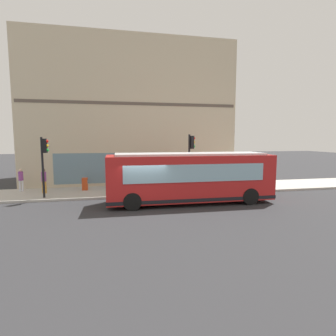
# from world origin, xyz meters

# --- Properties ---
(ground) EXTENTS (120.00, 120.00, 0.00)m
(ground) POSITION_xyz_m (0.00, 0.00, 0.00)
(ground) COLOR #2D2D30
(sidewalk_curb) EXTENTS (4.15, 40.00, 0.15)m
(sidewalk_curb) POSITION_xyz_m (4.67, 0.00, 0.07)
(sidewalk_curb) COLOR #B2ADA3
(sidewalk_curb) RESTS_ON ground
(building_corner) EXTENTS (9.81, 17.56, 12.20)m
(building_corner) POSITION_xyz_m (11.63, 0.00, 6.09)
(building_corner) COLOR beige
(building_corner) RESTS_ON ground
(city_bus_nearside) EXTENTS (2.71, 10.07, 3.07)m
(city_bus_nearside) POSITION_xyz_m (0.60, -2.96, 1.55)
(city_bus_nearside) COLOR red
(city_bus_nearside) RESTS_ON ground
(traffic_light_near_corner) EXTENTS (0.32, 0.49, 4.08)m
(traffic_light_near_corner) POSITION_xyz_m (3.05, -3.74, 2.99)
(traffic_light_near_corner) COLOR black
(traffic_light_near_corner) RESTS_ON sidewalk_curb
(traffic_light_down_block) EXTENTS (0.32, 0.49, 3.89)m
(traffic_light_down_block) POSITION_xyz_m (3.23, 5.91, 2.86)
(traffic_light_down_block) COLOR black
(traffic_light_down_block) RESTS_ON sidewalk_curb
(fire_hydrant) EXTENTS (0.35, 0.35, 0.74)m
(fire_hydrant) POSITION_xyz_m (6.10, -5.02, 0.51)
(fire_hydrant) COLOR yellow
(fire_hydrant) RESTS_ON sidewalk_curb
(pedestrian_near_building_entrance) EXTENTS (0.32, 0.32, 1.73)m
(pedestrian_near_building_entrance) POSITION_xyz_m (4.70, 6.36, 1.15)
(pedestrian_near_building_entrance) COLOR gold
(pedestrian_near_building_entrance) RESTS_ON sidewalk_curb
(pedestrian_walking_along_curb) EXTENTS (0.32, 0.32, 1.54)m
(pedestrian_walking_along_curb) POSITION_xyz_m (6.13, 1.32, 1.02)
(pedestrian_walking_along_curb) COLOR #99994C
(pedestrian_walking_along_curb) RESTS_ON sidewalk_curb
(pedestrian_near_hydrant) EXTENTS (0.32, 0.32, 1.65)m
(pedestrian_near_hydrant) POSITION_xyz_m (5.75, 8.15, 1.10)
(pedestrian_near_hydrant) COLOR silver
(pedestrian_near_hydrant) RESTS_ON sidewalk_curb
(newspaper_vending_box) EXTENTS (0.44, 0.43, 0.90)m
(newspaper_vending_box) POSITION_xyz_m (5.39, 3.70, 0.60)
(newspaper_vending_box) COLOR #BF3F19
(newspaper_vending_box) RESTS_ON sidewalk_curb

